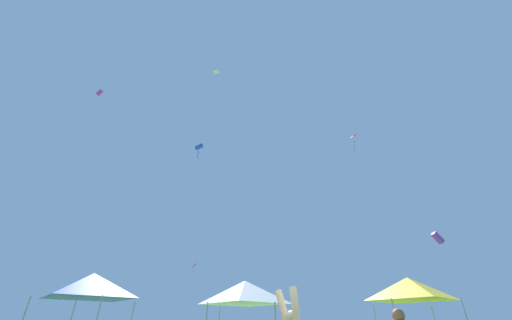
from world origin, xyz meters
The scene contains 9 objects.
canopy_tent_yellow centered at (6.44, 10.89, 3.05)m, with size 3.35×3.35×3.59m.
canopy_tent_white centered at (-1.68, 8.73, 2.74)m, with size 3.01×3.01×3.23m.
canopy_tent_blue centered at (-8.61, 8.13, 3.01)m, with size 3.31×3.31×3.54m.
kite_white_diamond centered at (-6.01, 16.62, 25.31)m, with size 0.97×1.01×0.31m.
kite_magenta_box centered at (-17.06, 14.85, 21.35)m, with size 0.63×0.43×1.53m.
kite_purple_box centered at (16.69, 26.15, 9.43)m, with size 1.28×0.87×1.23m.
kite_red_delta centered at (-8.92, 25.94, 6.91)m, with size 0.71×0.81×1.45m.
kite_blue_box centered at (-10.27, 27.33, 22.55)m, with size 1.17×0.73×2.46m.
kite_red_diamond centered at (5.18, 10.78, 12.32)m, with size 0.69×0.69×1.31m.
Camera 1 is at (-0.17, -5.52, 1.43)m, focal length 20.38 mm.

